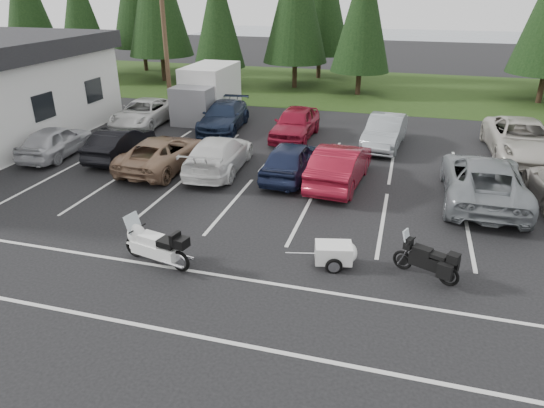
{
  "coord_description": "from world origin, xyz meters",
  "views": [
    {
      "loc": [
        3.56,
        -13.95,
        7.28
      ],
      "look_at": [
        -0.22,
        -0.5,
        0.92
      ],
      "focal_mm": 32.0,
      "sensor_mm": 36.0,
      "label": 1
    }
  ],
  "objects_px": {
    "box_truck": "(205,93)",
    "car_near_4": "(291,159)",
    "car_far_2": "(295,123)",
    "cargo_trailer": "(333,255)",
    "car_near_2": "(163,153)",
    "adventure_motorcycle": "(426,257)",
    "car_far_3": "(385,132)",
    "car_near_1": "(120,143)",
    "car_near_3": "(219,154)",
    "car_near_0": "(56,141)",
    "car_far_1": "(224,116)",
    "touring_motorcycle": "(155,242)",
    "car_far_0": "(143,113)",
    "car_far_4": "(521,139)",
    "car_near_5": "(340,165)",
    "utility_pole": "(165,34)",
    "car_near_6": "(483,180)"
  },
  "relations": [
    {
      "from": "box_truck",
      "to": "car_near_0",
      "type": "bearing_deg",
      "value": -113.88
    },
    {
      "from": "box_truck",
      "to": "car_near_4",
      "type": "xyz_separation_m",
      "value": [
        7.23,
        -8.2,
        -0.7
      ]
    },
    {
      "from": "car_far_2",
      "to": "car_near_1",
      "type": "bearing_deg",
      "value": -142.08
    },
    {
      "from": "touring_motorcycle",
      "to": "cargo_trailer",
      "type": "relative_size",
      "value": 1.7
    },
    {
      "from": "car_near_0",
      "to": "utility_pole",
      "type": "bearing_deg",
      "value": -107.44
    },
    {
      "from": "utility_pole",
      "to": "car_near_5",
      "type": "height_order",
      "value": "utility_pole"
    },
    {
      "from": "car_near_0",
      "to": "car_far_2",
      "type": "xyz_separation_m",
      "value": [
        9.93,
        5.77,
        0.07
      ]
    },
    {
      "from": "car_near_1",
      "to": "touring_motorcycle",
      "type": "distance_m",
      "value": 9.96
    },
    {
      "from": "car_near_3",
      "to": "car_far_3",
      "type": "height_order",
      "value": "car_far_3"
    },
    {
      "from": "utility_pole",
      "to": "box_truck",
      "type": "distance_m",
      "value": 3.85
    },
    {
      "from": "box_truck",
      "to": "car_near_1",
      "type": "relative_size",
      "value": 1.33
    },
    {
      "from": "car_near_0",
      "to": "touring_motorcycle",
      "type": "relative_size",
      "value": 1.67
    },
    {
      "from": "utility_pole",
      "to": "car_near_4",
      "type": "relative_size",
      "value": 2.04
    },
    {
      "from": "car_near_0",
      "to": "car_far_3",
      "type": "relative_size",
      "value": 0.92
    },
    {
      "from": "car_near_0",
      "to": "car_near_6",
      "type": "height_order",
      "value": "car_near_6"
    },
    {
      "from": "car_near_3",
      "to": "car_far_1",
      "type": "distance_m",
      "value": 6.45
    },
    {
      "from": "box_truck",
      "to": "adventure_motorcycle",
      "type": "height_order",
      "value": "box_truck"
    },
    {
      "from": "utility_pole",
      "to": "car_far_3",
      "type": "relative_size",
      "value": 1.96
    },
    {
      "from": "car_near_3",
      "to": "car_near_5",
      "type": "bearing_deg",
      "value": 174.41
    },
    {
      "from": "utility_pole",
      "to": "car_far_2",
      "type": "distance_m",
      "value": 9.32
    },
    {
      "from": "box_truck",
      "to": "car_far_2",
      "type": "relative_size",
      "value": 1.2
    },
    {
      "from": "car_far_0",
      "to": "car_near_0",
      "type": "bearing_deg",
      "value": -104.07
    },
    {
      "from": "utility_pole",
      "to": "car_far_0",
      "type": "xyz_separation_m",
      "value": [
        -0.62,
        -2.12,
        -4.0
      ]
    },
    {
      "from": "car_far_2",
      "to": "cargo_trailer",
      "type": "bearing_deg",
      "value": -70.57
    },
    {
      "from": "car_near_2",
      "to": "cargo_trailer",
      "type": "xyz_separation_m",
      "value": [
        8.3,
        -5.96,
        -0.35
      ]
    },
    {
      "from": "car_near_4",
      "to": "car_far_3",
      "type": "height_order",
      "value": "car_far_3"
    },
    {
      "from": "car_near_2",
      "to": "car_near_4",
      "type": "bearing_deg",
      "value": -172.65
    },
    {
      "from": "touring_motorcycle",
      "to": "adventure_motorcycle",
      "type": "height_order",
      "value": "touring_motorcycle"
    },
    {
      "from": "car_near_5",
      "to": "touring_motorcycle",
      "type": "distance_m",
      "value": 8.5
    },
    {
      "from": "car_near_2",
      "to": "adventure_motorcycle",
      "type": "relative_size",
      "value": 2.43
    },
    {
      "from": "car_near_2",
      "to": "car_near_3",
      "type": "distance_m",
      "value": 2.43
    },
    {
      "from": "car_far_0",
      "to": "car_far_2",
      "type": "relative_size",
      "value": 1.08
    },
    {
      "from": "car_near_0",
      "to": "car_near_5",
      "type": "xyz_separation_m",
      "value": [
        13.06,
        0.11,
        0.07
      ]
    },
    {
      "from": "car_near_6",
      "to": "cargo_trailer",
      "type": "distance_m",
      "value": 7.48
    },
    {
      "from": "box_truck",
      "to": "car_near_2",
      "type": "height_order",
      "value": "box_truck"
    },
    {
      "from": "car_far_3",
      "to": "car_near_1",
      "type": "bearing_deg",
      "value": -150.89
    },
    {
      "from": "box_truck",
      "to": "car_far_1",
      "type": "distance_m",
      "value": 3.08
    },
    {
      "from": "car_near_3",
      "to": "cargo_trailer",
      "type": "distance_m",
      "value": 8.67
    },
    {
      "from": "car_near_1",
      "to": "car_near_2",
      "type": "bearing_deg",
      "value": 162.03
    },
    {
      "from": "car_far_3",
      "to": "car_far_4",
      "type": "height_order",
      "value": "car_far_4"
    },
    {
      "from": "box_truck",
      "to": "car_near_0",
      "type": "distance_m",
      "value": 9.38
    },
    {
      "from": "car_near_3",
      "to": "car_far_2",
      "type": "xyz_separation_m",
      "value": [
        2.03,
        5.52,
        0.06
      ]
    },
    {
      "from": "car_near_4",
      "to": "cargo_trailer",
      "type": "height_order",
      "value": "car_near_4"
    },
    {
      "from": "car_near_6",
      "to": "car_far_4",
      "type": "distance_m",
      "value": 6.32
    },
    {
      "from": "utility_pole",
      "to": "cargo_trailer",
      "type": "height_order",
      "value": "utility_pole"
    },
    {
      "from": "car_far_0",
      "to": "car_far_2",
      "type": "xyz_separation_m",
      "value": [
        8.77,
        -0.17,
        0.09
      ]
    },
    {
      "from": "car_near_6",
      "to": "cargo_trailer",
      "type": "relative_size",
      "value": 4.0
    },
    {
      "from": "car_far_1",
      "to": "car_near_0",
      "type": "bearing_deg",
      "value": -138.3
    },
    {
      "from": "car_near_0",
      "to": "car_far_4",
      "type": "relative_size",
      "value": 0.72
    },
    {
      "from": "car_far_4",
      "to": "adventure_motorcycle",
      "type": "height_order",
      "value": "car_far_4"
    }
  ]
}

